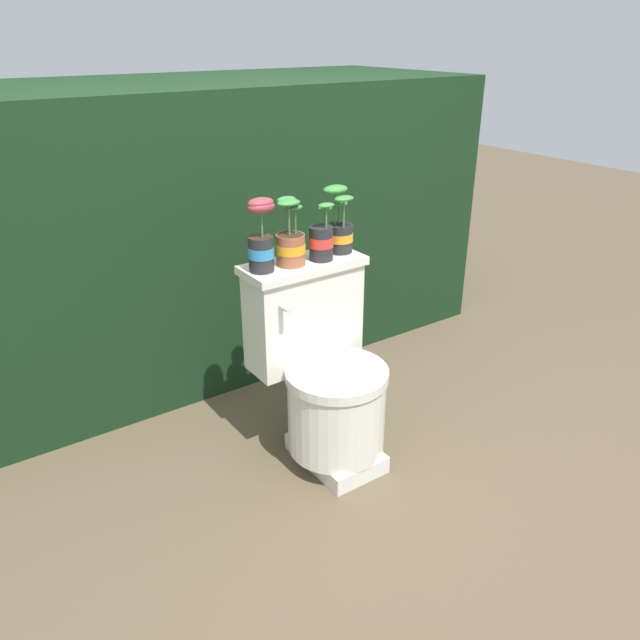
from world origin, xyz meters
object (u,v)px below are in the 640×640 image
at_px(toilet, 324,374).
at_px(potted_plant_middle, 321,240).
at_px(potted_plant_left, 261,240).
at_px(potted_plant_midleft, 290,243).
at_px(potted_plant_midright, 340,228).

distance_m(toilet, potted_plant_middle, 0.50).
xyz_separation_m(potted_plant_left, potted_plant_midleft, (0.12, 0.00, -0.03)).
xyz_separation_m(potted_plant_left, potted_plant_midright, (0.34, 0.01, -0.02)).
bearing_deg(potted_plant_middle, toilet, -120.83).
height_order(potted_plant_left, potted_plant_midright, potted_plant_left).
relative_size(potted_plant_midleft, potted_plant_middle, 1.11).
bearing_deg(potted_plant_midright, potted_plant_middle, -162.61).
height_order(toilet, potted_plant_midleft, potted_plant_midleft).
xyz_separation_m(toilet, potted_plant_left, (-0.17, 0.13, 0.52)).
distance_m(toilet, potted_plant_left, 0.56).
height_order(toilet, potted_plant_left, potted_plant_left).
xyz_separation_m(toilet, potted_plant_middle, (0.06, 0.11, 0.48)).
height_order(potted_plant_left, potted_plant_midleft, potted_plant_left).
height_order(potted_plant_middle, potted_plant_midright, potted_plant_midright).
relative_size(potted_plant_left, potted_plant_midleft, 1.09).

